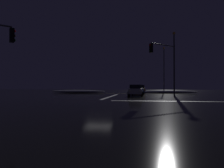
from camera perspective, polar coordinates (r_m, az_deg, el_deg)
name	(u,v)px	position (r m, az deg, el deg)	size (l,w,h in m)	color
ground	(98,101)	(20.22, -3.67, -4.60)	(120.00, 120.00, 0.10)	black
stop_line_north	(111,96)	(27.83, -0.30, -3.38)	(0.35, 13.23, 0.01)	white
centre_line_ns	(120,93)	(39.32, 2.29, -2.54)	(22.00, 0.15, 0.01)	yellow
crosswalk_bar_east	(184,101)	(20.09, 18.86, -4.45)	(13.23, 0.40, 0.01)	white
snow_bank_left_curb	(78,92)	(42.32, -9.12, -2.01)	(11.00, 1.50, 0.57)	white
snow_bank_right_curb	(167,92)	(40.49, 14.60, -2.08)	(11.31, 1.50, 0.55)	white
sedan_silver	(136,90)	(29.77, 6.39, -1.65)	(2.02, 4.33, 1.57)	#B7B7BC
sedan_blue	(138,89)	(35.64, 7.02, -1.46)	(2.02, 4.33, 1.57)	navy
sedan_orange	(140,89)	(41.95, 7.65, -1.32)	(2.02, 4.33, 1.57)	#C66014
sedan_black	(139,89)	(48.50, 7.28, -1.21)	(2.02, 4.33, 1.57)	black
sedan_gray	(141,88)	(55.04, 7.78, -1.13)	(2.02, 4.33, 1.57)	slate
sedan_white	(141,88)	(61.73, 7.84, -1.06)	(2.02, 4.33, 1.57)	silver
traffic_signal_ne	(165,60)	(26.95, 14.17, 6.38)	(3.34, 3.34, 6.71)	#4C4C51
streetlamp_right_far	(164,66)	(49.48, 13.84, 4.63)	(0.44, 0.44, 10.23)	#424247
streetlamp_right_near	(174,59)	(33.64, 16.40, 6.55)	(0.44, 0.44, 9.64)	#424247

